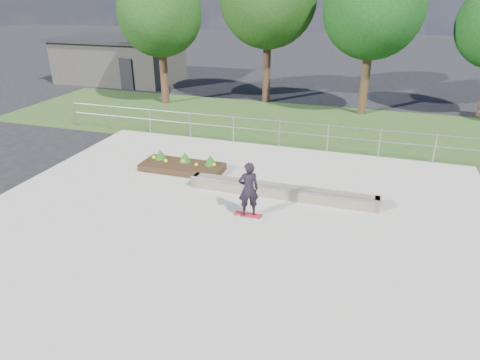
{
  "coord_description": "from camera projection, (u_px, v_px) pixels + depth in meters",
  "views": [
    {
      "loc": [
        3.59,
        -9.15,
        6.13
      ],
      "look_at": [
        0.2,
        1.5,
        1.1
      ],
      "focal_mm": 32.0,
      "sensor_mm": 36.0,
      "label": 1
    }
  ],
  "objects": [
    {
      "name": "skateboarder",
      "position": [
        249.0,
        189.0,
        12.06
      ],
      "size": [
        0.8,
        0.61,
        1.7
      ],
      "color": "silver",
      "rests_on": "concrete_slab"
    },
    {
      "name": "tree_far_left",
      "position": [
        160.0,
        14.0,
        22.98
      ],
      "size": [
        4.55,
        4.55,
        7.15
      ],
      "color": "#372016",
      "rests_on": "ground"
    },
    {
      "name": "grass_verge",
      "position": [
        295.0,
        124.0,
        21.02
      ],
      "size": [
        30.0,
        8.0,
        0.02
      ],
      "primitive_type": "cube",
      "color": "#2A461C",
      "rests_on": "ground"
    },
    {
      "name": "concrete_slab",
      "position": [
        216.0,
        237.0,
        11.45
      ],
      "size": [
        15.0,
        15.0,
        0.06
      ],
      "primitive_type": "cube",
      "color": "#A6A293",
      "rests_on": "ground"
    },
    {
      "name": "fence",
      "position": [
        279.0,
        130.0,
        17.66
      ],
      "size": [
        20.06,
        0.06,
        1.2
      ],
      "color": "#989BA0",
      "rests_on": "ground"
    },
    {
      "name": "planter_bed",
      "position": [
        183.0,
        165.0,
        15.55
      ],
      "size": [
        3.0,
        1.2,
        0.61
      ],
      "color": "black",
      "rests_on": "concrete_slab"
    },
    {
      "name": "ground",
      "position": [
        216.0,
        238.0,
        11.46
      ],
      "size": [
        120.0,
        120.0,
        0.0
      ],
      "primitive_type": "plane",
      "color": "black",
      "rests_on": "ground"
    },
    {
      "name": "tree_mid_right",
      "position": [
        373.0,
        8.0,
        20.65
      ],
      "size": [
        4.9,
        4.9,
        7.7
      ],
      "color": "#322114",
      "rests_on": "ground"
    },
    {
      "name": "building",
      "position": [
        120.0,
        59.0,
        30.35
      ],
      "size": [
        8.4,
        5.4,
        3.0
      ],
      "color": "#2E2C29",
      "rests_on": "ground"
    },
    {
      "name": "grind_ledge",
      "position": [
        281.0,
        191.0,
        13.49
      ],
      "size": [
        6.0,
        0.44,
        0.43
      ],
      "color": "#685B4D",
      "rests_on": "concrete_slab"
    }
  ]
}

